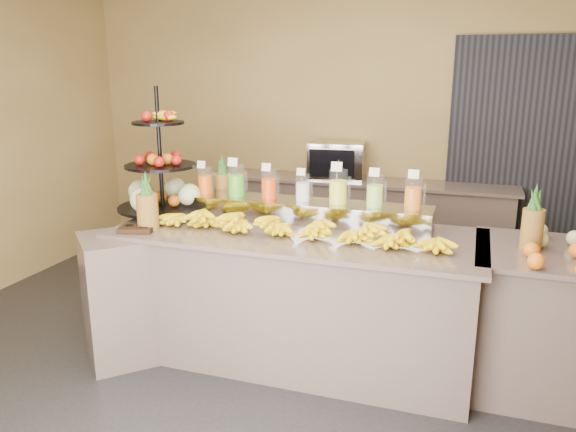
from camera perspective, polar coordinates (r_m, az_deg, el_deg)
The scene contains 20 objects.
ground at distance 3.93m, azimuth -0.58°, elevation -15.91°, with size 6.00×6.00×0.00m, color black.
room_envelope at distance 4.08m, azimuth 5.63°, elevation 12.89°, with size 6.04×5.02×2.82m.
buffet_counter at distance 3.98m, azimuth -0.94°, elevation -8.03°, with size 2.75×1.25×0.93m.
right_counter at distance 3.95m, azimuth 25.90°, elevation -9.74°, with size 1.08×0.88×0.93m.
back_ledge at distance 5.76m, azimuth 6.80°, elevation -0.80°, with size 3.10×0.55×0.93m.
pitcher_tray at distance 4.07m, azimuth 1.50°, elevation 0.53°, with size 1.85×0.30×0.15m, color gray.
juice_pitcher_orange_a at distance 4.32m, azimuth -8.43°, elevation 3.47°, with size 0.11×0.11×0.27m.
juice_pitcher_green at distance 4.21m, azimuth -5.27°, elevation 3.44°, with size 0.13×0.13×0.31m.
juice_pitcher_orange_b at distance 4.11m, azimuth -1.95°, elevation 3.10°, with size 0.12×0.12×0.28m.
juice_pitcher_milk at distance 4.03m, azimuth 1.52°, elevation 2.75°, with size 0.11×0.11×0.26m.
juice_pitcher_lemon at distance 3.96m, azimuth 5.12°, elevation 2.78°, with size 0.13×0.14×0.32m.
juice_pitcher_lime at distance 3.91m, azimuth 8.82°, elevation 2.37°, with size 0.12×0.12×0.29m.
juice_pitcher_orange_c at distance 3.88m, azimuth 12.60°, elevation 2.09°, with size 0.12×0.12×0.29m.
banana_heap at distance 3.72m, azimuth 1.05°, elevation -0.83°, with size 2.07×0.19×0.17m.
fruit_stand at distance 4.32m, azimuth -12.18°, elevation 3.29°, with size 0.73×0.73×0.95m.
condiment_caddy at distance 3.96m, azimuth -15.08°, elevation -1.25°, with size 0.23×0.17×0.03m, color black.
pineapple_left_a at distance 3.95m, azimuth -14.10°, elevation 0.80°, with size 0.15×0.15×0.41m.
pineapple_left_b at distance 4.52m, azimuth -6.65°, elevation 2.97°, with size 0.14×0.14×0.42m.
right_fruit_pile at distance 3.60m, azimuth 26.07°, elevation -2.83°, with size 0.48×0.46×0.25m.
oven_warmer at distance 5.67m, azimuth 4.97°, elevation 5.66°, with size 0.55×0.38×0.36m, color gray.
Camera 1 is at (1.12, -3.19, 2.01)m, focal length 35.00 mm.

